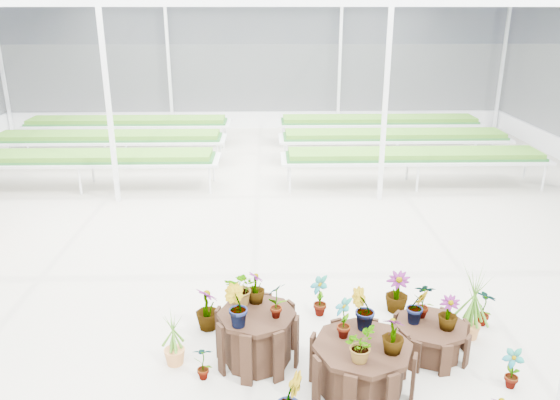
{
  "coord_description": "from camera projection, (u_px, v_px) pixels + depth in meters",
  "views": [
    {
      "loc": [
        0.41,
        -7.84,
        4.2
      ],
      "look_at": [
        0.61,
        0.33,
        1.3
      ],
      "focal_mm": 35.0,
      "sensor_mm": 36.0,
      "label": 1
    }
  ],
  "objects": [
    {
      "name": "nursery_benches",
      "position": [
        252.0,
        148.0,
        15.43
      ],
      "size": [
        16.0,
        7.0,
        0.84
      ],
      "primitive_type": null,
      "color": "silver",
      "rests_on": "ground"
    },
    {
      "name": "plinth_tall",
      "position": [
        257.0,
        337.0,
        6.76
      ],
      "size": [
        1.21,
        1.21,
        0.68
      ],
      "primitive_type": "cylinder",
      "rotation": [
        0.0,
        0.0,
        -0.24
      ],
      "color": "black",
      "rests_on": "ground"
    },
    {
      "name": "plinth_low",
      "position": [
        430.0,
        339.0,
        6.94
      ],
      "size": [
        1.05,
        1.05,
        0.42
      ],
      "primitive_type": "cylinder",
      "rotation": [
        0.0,
        0.0,
        0.12
      ],
      "color": "black",
      "rests_on": "ground"
    },
    {
      "name": "nursery_plants",
      "position": [
        338.0,
        319.0,
        6.82
      ],
      "size": [
        4.54,
        2.89,
        1.19
      ],
      "color": "#3E721D",
      "rests_on": "ground"
    },
    {
      "name": "plinth_mid",
      "position": [
        361.0,
        368.0,
        6.23
      ],
      "size": [
        1.53,
        1.53,
        0.62
      ],
      "primitive_type": "cylinder",
      "rotation": [
        0.0,
        0.0,
        0.41
      ],
      "color": "black",
      "rests_on": "ground"
    },
    {
      "name": "ground_plane",
      "position": [
        243.0,
        283.0,
        8.78
      ],
      "size": [
        24.0,
        24.0,
        0.0
      ],
      "primitive_type": "plane",
      "color": "gray",
      "rests_on": "ground"
    },
    {
      "name": "steel_frame",
      "position": [
        239.0,
        147.0,
        8.03
      ],
      "size": [
        18.0,
        24.0,
        4.5
      ],
      "primitive_type": null,
      "color": "silver",
      "rests_on": "ground"
    },
    {
      "name": "greenhouse_shell",
      "position": [
        239.0,
        147.0,
        8.03
      ],
      "size": [
        18.0,
        24.0,
        4.5
      ],
      "primitive_type": null,
      "color": "white",
      "rests_on": "ground"
    }
  ]
}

